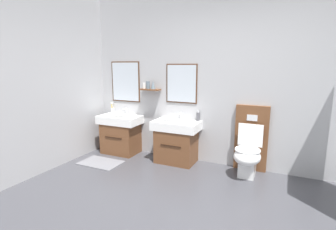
# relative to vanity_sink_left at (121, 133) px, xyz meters

# --- Properties ---
(wall_back) EXTENTS (5.10, 0.27, 2.79)m
(wall_back) POSITION_rel_vanity_sink_left_xyz_m (1.89, 0.26, 1.03)
(wall_back) COLOR #A8A8AA
(wall_back) RESTS_ON ground
(bath_mat) EXTENTS (0.68, 0.44, 0.01)m
(bath_mat) POSITION_rel_vanity_sink_left_xyz_m (0.00, -0.59, -0.36)
(bath_mat) COLOR slate
(bath_mat) RESTS_ON ground
(vanity_sink_left) EXTENTS (0.75, 0.48, 0.69)m
(vanity_sink_left) POSITION_rel_vanity_sink_left_xyz_m (0.00, 0.00, 0.00)
(vanity_sink_left) COLOR brown
(vanity_sink_left) RESTS_ON ground
(tap_on_left_sink) EXTENTS (0.03, 0.13, 0.11)m
(tap_on_left_sink) POSITION_rel_vanity_sink_left_xyz_m (0.00, 0.17, 0.40)
(tap_on_left_sink) COLOR silver
(tap_on_left_sink) RESTS_ON vanity_sink_left
(vanity_sink_right) EXTENTS (0.75, 0.48, 0.69)m
(vanity_sink_right) POSITION_rel_vanity_sink_left_xyz_m (1.10, 0.00, 0.00)
(vanity_sink_right) COLOR brown
(vanity_sink_right) RESTS_ON ground
(tap_on_right_sink) EXTENTS (0.03, 0.13, 0.11)m
(tap_on_right_sink) POSITION_rel_vanity_sink_left_xyz_m (1.10, 0.17, 0.40)
(tap_on_right_sink) COLOR silver
(tap_on_right_sink) RESTS_ON vanity_sink_right
(toilet) EXTENTS (0.48, 0.62, 1.00)m
(toilet) POSITION_rel_vanity_sink_left_xyz_m (2.25, 0.00, 0.01)
(toilet) COLOR brown
(toilet) RESTS_ON ground
(toothbrush_cup) EXTENTS (0.07, 0.07, 0.21)m
(toothbrush_cup) POSITION_rel_vanity_sink_left_xyz_m (-0.30, 0.16, 0.38)
(toothbrush_cup) COLOR silver
(toothbrush_cup) RESTS_ON vanity_sink_left
(soap_dispenser) EXTENTS (0.06, 0.06, 0.17)m
(soap_dispenser) POSITION_rel_vanity_sink_left_xyz_m (1.40, 0.17, 0.40)
(soap_dispenser) COLOR #4C4C51
(soap_dispenser) RESTS_ON vanity_sink_right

